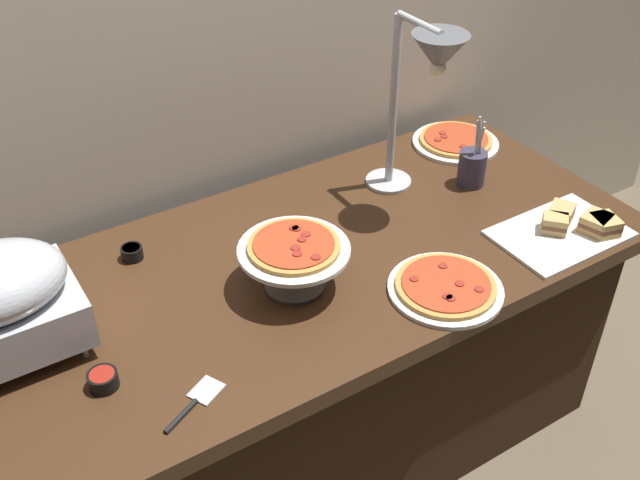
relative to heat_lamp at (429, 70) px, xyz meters
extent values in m
plane|color=brown|center=(-0.42, -0.06, -1.18)|extent=(8.00, 8.00, 0.00)
cube|color=beige|center=(-0.42, 0.44, 0.02)|extent=(4.40, 0.04, 2.40)
cube|color=#422816|center=(-0.42, -0.06, -0.45)|extent=(1.90, 0.84, 0.05)
cube|color=black|center=(-0.42, -0.06, -0.83)|extent=(1.75, 0.74, 0.71)
cylinder|color=#B7BABF|center=(-1.03, -0.09, -0.40)|extent=(0.01, 0.01, 0.04)
cylinder|color=#B7BABF|center=(-1.03, 0.12, -0.40)|extent=(0.01, 0.01, 0.04)
cube|color=#B7BABF|center=(-1.16, 0.01, -0.32)|extent=(0.34, 0.27, 0.12)
cylinder|color=#B7BABF|center=(0.00, 0.14, -0.42)|extent=(0.14, 0.14, 0.01)
cylinder|color=#B7BABF|center=(0.00, 0.14, -0.15)|extent=(0.02, 0.02, 0.52)
cylinder|color=#B7BABF|center=(0.00, 0.05, 0.11)|extent=(0.02, 0.17, 0.02)
cone|color=#595B60|center=(0.00, -0.03, 0.06)|extent=(0.15, 0.15, 0.10)
sphere|color=#F9EAB2|center=(0.00, -0.03, 0.02)|extent=(0.04, 0.04, 0.04)
cylinder|color=white|center=(-0.18, -0.35, -0.42)|extent=(0.29, 0.29, 0.01)
cylinder|color=#C68E42|center=(-0.18, -0.35, -0.40)|extent=(0.26, 0.26, 0.01)
cylinder|color=#AD3D1E|center=(-0.18, -0.35, -0.40)|extent=(0.22, 0.22, 0.00)
cylinder|color=maroon|center=(-0.22, -0.40, -0.39)|extent=(0.02, 0.02, 0.00)
cylinder|color=maroon|center=(-0.13, -0.42, -0.39)|extent=(0.02, 0.02, 0.00)
cylinder|color=maroon|center=(-0.15, -0.30, -0.39)|extent=(0.02, 0.02, 0.00)
cylinder|color=maroon|center=(-0.16, -0.37, -0.39)|extent=(0.02, 0.02, 0.00)
cylinder|color=maroon|center=(-0.21, -0.41, -0.39)|extent=(0.02, 0.02, 0.00)
cylinder|color=maroon|center=(-0.24, -0.30, -0.39)|extent=(0.02, 0.02, 0.00)
cylinder|color=white|center=(0.33, 0.22, -0.42)|extent=(0.29, 0.29, 0.01)
cylinder|color=#C68E42|center=(0.33, 0.22, -0.40)|extent=(0.24, 0.24, 0.01)
cylinder|color=#AD3D1E|center=(0.33, 0.22, -0.40)|extent=(0.21, 0.21, 0.00)
cylinder|color=maroon|center=(0.27, 0.23, -0.39)|extent=(0.02, 0.02, 0.00)
cylinder|color=maroon|center=(0.31, 0.26, -0.39)|extent=(0.02, 0.02, 0.00)
cylinder|color=maroon|center=(0.31, 0.15, -0.39)|extent=(0.02, 0.02, 0.00)
cylinder|color=maroon|center=(0.30, 0.24, -0.39)|extent=(0.02, 0.02, 0.00)
cylinder|color=#595B60|center=(-0.50, -0.13, -0.37)|extent=(0.02, 0.02, 0.11)
cylinder|color=#595B60|center=(-0.50, -0.13, -0.42)|extent=(0.15, 0.15, 0.01)
cylinder|color=white|center=(-0.50, -0.13, -0.31)|extent=(0.28, 0.28, 0.01)
cylinder|color=#C68E42|center=(-0.50, -0.13, -0.30)|extent=(0.23, 0.23, 0.01)
cylinder|color=#AD3D1E|center=(-0.50, -0.13, -0.29)|extent=(0.20, 0.20, 0.00)
cylinder|color=maroon|center=(-0.45, -0.12, -0.29)|extent=(0.02, 0.02, 0.00)
cylinder|color=maroon|center=(-0.46, -0.08, -0.29)|extent=(0.02, 0.02, 0.00)
cylinder|color=maroon|center=(-0.47, -0.13, -0.29)|extent=(0.02, 0.02, 0.00)
cylinder|color=maroon|center=(-0.50, -0.15, -0.29)|extent=(0.02, 0.02, 0.00)
cylinder|color=maroon|center=(-0.46, -0.08, -0.29)|extent=(0.02, 0.02, 0.00)
cylinder|color=maroon|center=(-0.51, -0.17, -0.29)|extent=(0.02, 0.02, 0.00)
cylinder|color=maroon|center=(-0.48, -0.21, -0.29)|extent=(0.02, 0.02, 0.00)
cube|color=white|center=(0.24, -0.34, -0.42)|extent=(0.36, 0.24, 0.01)
cube|color=tan|center=(0.34, -0.40, -0.40)|extent=(0.08, 0.09, 0.02)
cube|color=brown|center=(0.34, -0.40, -0.39)|extent=(0.08, 0.09, 0.01)
cube|color=tan|center=(0.34, -0.40, -0.37)|extent=(0.08, 0.09, 0.02)
cube|color=tan|center=(0.28, -0.30, -0.40)|extent=(0.10, 0.09, 0.02)
cube|color=brown|center=(0.28, -0.30, -0.39)|extent=(0.10, 0.09, 0.01)
cube|color=tan|center=(0.28, -0.30, -0.37)|extent=(0.10, 0.09, 0.02)
cube|color=tan|center=(0.23, -0.32, -0.40)|extent=(0.09, 0.09, 0.02)
cube|color=brown|center=(0.23, -0.32, -0.39)|extent=(0.09, 0.09, 0.01)
cube|color=tan|center=(0.23, -0.32, -0.37)|extent=(0.09, 0.09, 0.02)
cube|color=tan|center=(0.33, -0.38, -0.40)|extent=(0.10, 0.09, 0.02)
cube|color=brown|center=(0.33, -0.38, -0.39)|extent=(0.10, 0.09, 0.01)
cube|color=tan|center=(0.33, -0.38, -0.37)|extent=(0.10, 0.09, 0.02)
cylinder|color=black|center=(-1.02, -0.20, -0.40)|extent=(0.07, 0.07, 0.04)
cylinder|color=maroon|center=(-1.02, -0.20, -0.39)|extent=(0.05, 0.05, 0.01)
cylinder|color=black|center=(-0.80, 0.20, -0.40)|extent=(0.06, 0.06, 0.04)
cylinder|color=gold|center=(-0.80, 0.20, -0.39)|extent=(0.05, 0.05, 0.01)
cylinder|color=#383347|center=(0.21, 0.00, -0.37)|extent=(0.08, 0.08, 0.11)
cylinder|color=#B7BABF|center=(0.22, -0.01, -0.29)|extent=(0.03, 0.02, 0.20)
cylinder|color=#B7BABF|center=(0.21, 0.00, -0.30)|extent=(0.01, 0.02, 0.18)
cylinder|color=#B7BABF|center=(0.22, 0.00, -0.30)|extent=(0.01, 0.04, 0.17)
cylinder|color=#B7BABF|center=(0.20, -0.01, -0.30)|extent=(0.04, 0.02, 0.19)
cube|color=#B7BABF|center=(-0.84, -0.33, -0.42)|extent=(0.09, 0.08, 0.00)
cylinder|color=black|center=(-0.91, -0.37, -0.42)|extent=(0.09, 0.06, 0.01)
camera|label=1|loc=(-1.22, -1.39, 0.80)|focal=41.66mm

